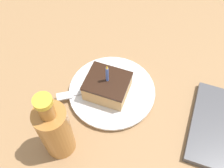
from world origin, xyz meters
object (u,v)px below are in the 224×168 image
plate (112,91)px  cake_slice (107,86)px  bottle (55,130)px  marble_board (222,128)px  fork (84,92)px

plate → cake_slice: bearing=138.1°
cake_slice → bottle: bottle is taller
plate → cake_slice: cake_slice is taller
marble_board → fork: bearing=94.0°
bottle → marble_board: bearing=-64.2°
plate → marble_board: size_ratio=1.03×
fork → cake_slice: bearing=-67.5°
bottle → marble_board: bottle is taller
plate → cake_slice: (-0.01, 0.01, 0.04)m
fork → bottle: bearing=-179.5°
fork → bottle: (-0.16, -0.00, 0.07)m
plate → cake_slice: size_ratio=2.08×
fork → bottle: size_ratio=0.72×
fork → marble_board: size_ratio=0.69×
cake_slice → fork: 0.07m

